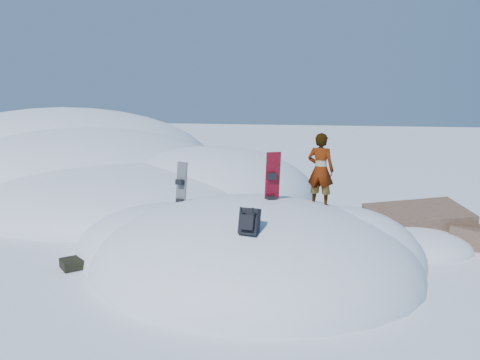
% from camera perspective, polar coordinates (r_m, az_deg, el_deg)
% --- Properties ---
extents(ground, '(120.00, 120.00, 0.00)m').
position_cam_1_polar(ground, '(10.13, 1.53, -10.69)').
color(ground, white).
rests_on(ground, ground).
extents(snow_mound, '(8.00, 6.00, 3.00)m').
position_cam_1_polar(snow_mound, '(10.39, 0.91, -10.16)').
color(snow_mound, silver).
rests_on(snow_mound, ground).
extents(snow_ridge, '(21.50, 18.50, 6.40)m').
position_cam_1_polar(snow_ridge, '(23.16, -18.26, 0.40)').
color(snow_ridge, silver).
rests_on(snow_ridge, ground).
extents(rock_outcrop, '(4.68, 4.41, 1.68)m').
position_cam_1_polar(rock_outcrop, '(12.83, 21.35, -6.89)').
color(rock_outcrop, brown).
rests_on(rock_outcrop, ground).
extents(snowboard_red, '(0.37, 0.34, 1.66)m').
position_cam_1_polar(snowboard_red, '(9.78, 3.91, -1.24)').
color(snowboard_red, '#BB0921').
rests_on(snowboard_red, snow_mound).
extents(snowboard_dark, '(0.32, 0.28, 1.48)m').
position_cam_1_polar(snowboard_dark, '(10.64, -7.25, -1.69)').
color(snowboard_dark, black).
rests_on(snowboard_dark, snow_mound).
extents(backpack, '(0.35, 0.42, 0.55)m').
position_cam_1_polar(backpack, '(8.12, 1.13, -5.07)').
color(backpack, black).
rests_on(backpack, snow_mound).
extents(gear_pile, '(0.96, 0.85, 0.25)m').
position_cam_1_polar(gear_pile, '(10.70, -18.70, -9.38)').
color(gear_pile, black).
rests_on(gear_pile, ground).
extents(person, '(0.65, 0.50, 1.60)m').
position_cam_1_polar(person, '(10.17, 9.79, 1.22)').
color(person, slate).
rests_on(person, snow_mound).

